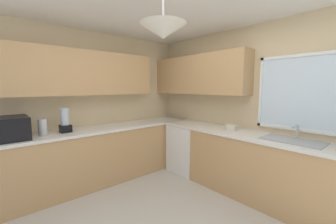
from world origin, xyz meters
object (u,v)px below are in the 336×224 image
at_px(kettle, 43,127).
at_px(sink_assembly, 293,140).
at_px(microwave, 12,128).
at_px(dishwasher, 188,148).
at_px(bowl, 231,127).
at_px(blender_appliance, 65,121).

relative_size(kettle, sink_assembly, 0.34).
bearing_deg(microwave, sink_assembly, 47.54).
bearing_deg(dishwasher, microwave, -104.36).
xyz_separation_m(microwave, bowl, (1.53, 2.61, -0.10)).
bearing_deg(microwave, bowl, 59.67).
distance_m(kettle, bowl, 2.73).
height_order(microwave, bowl, microwave).
height_order(dishwasher, sink_assembly, sink_assembly).
relative_size(dishwasher, blender_appliance, 2.42).
bearing_deg(sink_assembly, kettle, -136.15).
height_order(bowl, blender_appliance, blender_appliance).
bearing_deg(blender_appliance, kettle, -86.12).
distance_m(dishwasher, microwave, 2.73).
distance_m(dishwasher, blender_appliance, 2.15).
bearing_deg(microwave, blender_appliance, 90.00).
bearing_deg(kettle, sink_assembly, 43.85).
relative_size(dishwasher, kettle, 3.80).
relative_size(bowl, blender_appliance, 0.49).
xyz_separation_m(dishwasher, blender_appliance, (-0.66, -1.95, 0.64)).
relative_size(microwave, blender_appliance, 1.33).
bearing_deg(sink_assembly, microwave, -132.46).
distance_m(sink_assembly, blender_appliance, 3.11).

